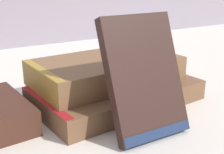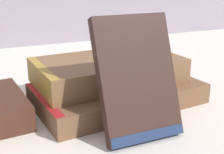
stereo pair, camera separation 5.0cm
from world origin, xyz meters
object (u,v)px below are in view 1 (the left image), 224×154
book_flat_bottom (113,94)px  pocket_watch (139,52)px  book_flat_top (103,71)px  book_leaning_front (145,81)px  reading_glasses (52,83)px

book_flat_bottom → pocket_watch: 0.08m
book_flat_top → book_leaning_front: 0.12m
book_flat_bottom → book_flat_top: 0.04m
book_flat_bottom → reading_glasses: book_flat_bottom is taller
book_flat_bottom → book_flat_top: size_ratio=1.14×
book_flat_top → book_leaning_front: book_leaning_front is taller
book_flat_bottom → book_leaning_front: (-0.01, -0.10, 0.05)m
book_flat_top → reading_glasses: 0.13m
book_flat_top → pocket_watch: (0.06, -0.00, 0.02)m
book_flat_top → book_leaning_front: size_ratio=1.57×
pocket_watch → reading_glasses: bearing=134.2°
reading_glasses → book_flat_bottom: bearing=-45.1°
reading_glasses → pocket_watch: bearing=-23.4°
book_flat_top → pocket_watch: pocket_watch is taller
book_flat_bottom → book_flat_top: (-0.01, 0.02, 0.03)m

